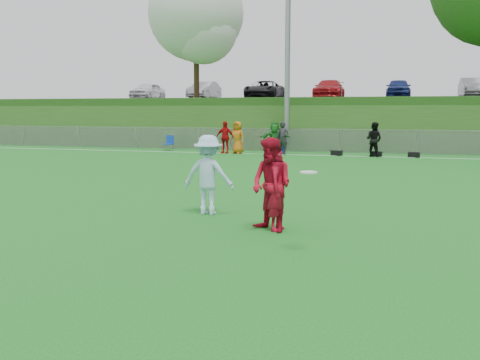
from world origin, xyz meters
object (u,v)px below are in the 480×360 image
at_px(recycling_bin, 279,144).
at_px(frisbee, 309,172).
at_px(player_red_left, 278,190).
at_px(player_blue, 208,175).
at_px(player_red_center, 272,185).

bearing_deg(recycling_bin, frisbee, -76.69).
bearing_deg(recycling_bin, player_red_left, -78.09).
relative_size(player_red_left, player_blue, 0.89).
bearing_deg(player_red_left, player_blue, 60.51).
bearing_deg(player_red_left, frisbee, -149.69).
xyz_separation_m(player_red_center, frisbee, (0.92, -1.44, 0.43)).
height_order(player_red_left, frisbee, player_red_left).
xyz_separation_m(player_red_left, player_blue, (-1.80, 1.12, 0.10)).
relative_size(frisbee, recycling_bin, 0.28).
bearing_deg(player_red_left, player_red_center, 146.66).
distance_m(player_red_left, player_red_center, 0.19).
height_order(player_blue, frisbee, player_blue).
xyz_separation_m(player_blue, recycling_bin, (-1.97, 16.75, -0.38)).
distance_m(player_red_left, player_blue, 2.12).
xyz_separation_m(player_red_center, recycling_bin, (-3.68, 17.99, -0.39)).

